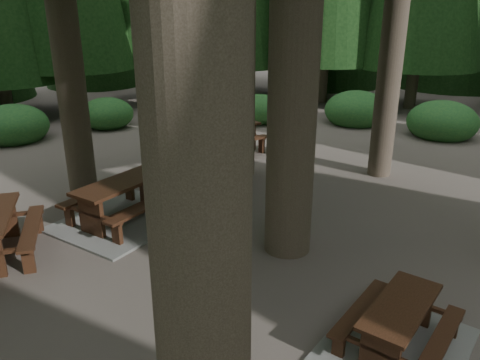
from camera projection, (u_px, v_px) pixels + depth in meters
ground at (259, 265)px, 8.14m from camera, size 80.00×80.00×0.00m
picnic_table_a at (397, 334)px, 6.09m from camera, size 2.44×2.22×0.68m
picnic_table_c at (124, 207)px, 9.71m from camera, size 3.26×3.01×0.89m
picnic_table_d at (228, 134)px, 14.33m from camera, size 2.04×1.66×0.87m
shrub_ring at (265, 220)px, 8.96m from camera, size 23.86×24.64×1.49m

